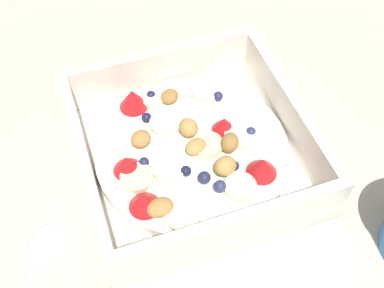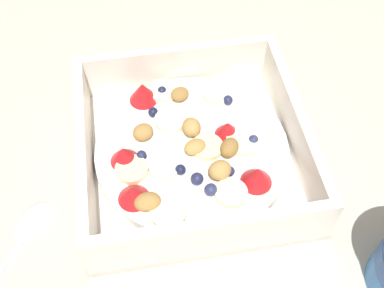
% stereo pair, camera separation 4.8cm
% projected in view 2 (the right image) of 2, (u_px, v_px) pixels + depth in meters
% --- Properties ---
extents(ground_plane, '(2.40, 2.40, 0.00)m').
position_uv_depth(ground_plane, '(207.00, 162.00, 0.51)').
color(ground_plane, beige).
extents(fruit_bowl, '(0.23, 0.23, 0.06)m').
position_uv_depth(fruit_bowl, '(191.00, 150.00, 0.49)').
color(fruit_bowl, white).
rests_on(fruit_bowl, ground).
extents(spoon, '(0.11, 0.16, 0.01)m').
position_uv_depth(spoon, '(17.00, 243.00, 0.45)').
color(spoon, silver).
rests_on(spoon, ground).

